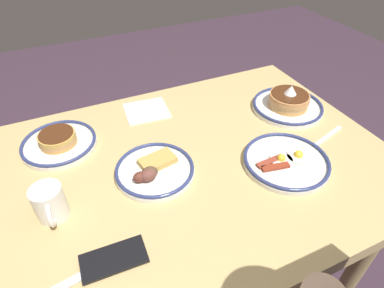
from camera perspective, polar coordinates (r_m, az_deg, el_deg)
name	(u,v)px	position (r m, az deg, el deg)	size (l,w,h in m)	color
ground_plane	(195,280)	(1.54, 0.53, -23.04)	(6.00, 6.00, 0.00)	#3C2B39
dining_table	(196,179)	(1.02, 0.75, -6.25)	(1.17, 0.86, 0.72)	tan
plate_near_main	(59,142)	(1.08, -22.57, 0.30)	(0.23, 0.23, 0.05)	silver
plate_center_pancakes	(288,104)	(1.21, 16.66, 6.88)	(0.25, 0.25, 0.10)	white
plate_far_companion	(286,161)	(0.98, 16.35, -2.91)	(0.25, 0.25, 0.04)	silver
plate_far_side	(154,170)	(0.92, -6.70, -4.60)	(0.23, 0.23, 0.05)	white
coffee_mug	(50,203)	(0.86, -23.94, -9.54)	(0.08, 0.11, 0.09)	white
cell_phone	(114,259)	(0.77, -13.71, -19.17)	(0.14, 0.07, 0.01)	black
paper_napkin	(147,111)	(1.18, -8.07, 5.87)	(0.15, 0.14, 0.00)	white
tea_spoon	(320,142)	(1.10, 21.68, 0.30)	(0.19, 0.07, 0.01)	silver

